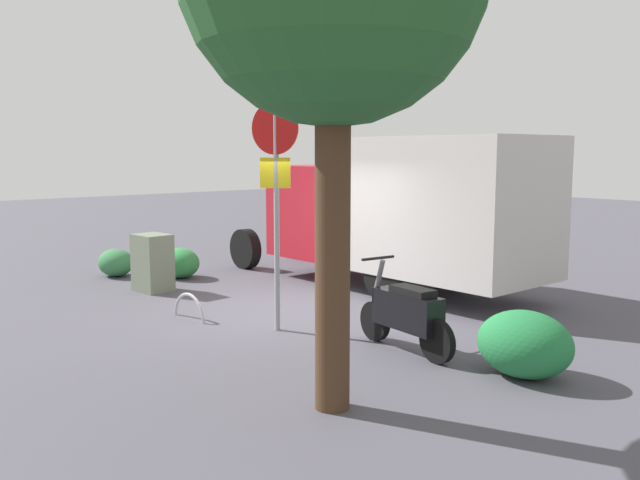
{
  "coord_description": "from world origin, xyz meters",
  "views": [
    {
      "loc": [
        -8.75,
        6.86,
        2.64
      ],
      "look_at": [
        -0.29,
        -0.52,
        1.17
      ],
      "focal_mm": 37.98,
      "sensor_mm": 36.0,
      "label": 1
    }
  ],
  "objects_px": {
    "box_truck_near": "(400,206)",
    "bike_rack_hoop": "(189,319)",
    "utility_cabinet": "(153,263)",
    "motorcycle": "(406,313)",
    "stop_sign": "(276,180)"
  },
  "relations": [
    {
      "from": "box_truck_near",
      "to": "motorcycle",
      "type": "distance_m",
      "value": 4.33
    },
    {
      "from": "box_truck_near",
      "to": "utility_cabinet",
      "type": "relative_size",
      "value": 6.61
    },
    {
      "from": "box_truck_near",
      "to": "bike_rack_hoop",
      "type": "xyz_separation_m",
      "value": [
        0.56,
        4.31,
        -1.6
      ]
    },
    {
      "from": "utility_cabinet",
      "to": "motorcycle",
      "type": "bearing_deg",
      "value": -173.54
    },
    {
      "from": "motorcycle",
      "to": "box_truck_near",
      "type": "bearing_deg",
      "value": -39.13
    },
    {
      "from": "box_truck_near",
      "to": "bike_rack_hoop",
      "type": "height_order",
      "value": "box_truck_near"
    },
    {
      "from": "motorcycle",
      "to": "stop_sign",
      "type": "relative_size",
      "value": 0.54
    },
    {
      "from": "stop_sign",
      "to": "utility_cabinet",
      "type": "relative_size",
      "value": 3.08
    },
    {
      "from": "stop_sign",
      "to": "bike_rack_hoop",
      "type": "height_order",
      "value": "stop_sign"
    },
    {
      "from": "box_truck_near",
      "to": "stop_sign",
      "type": "height_order",
      "value": "stop_sign"
    },
    {
      "from": "stop_sign",
      "to": "utility_cabinet",
      "type": "distance_m",
      "value": 4.18
    },
    {
      "from": "box_truck_near",
      "to": "utility_cabinet",
      "type": "bearing_deg",
      "value": 51.88
    },
    {
      "from": "box_truck_near",
      "to": "bike_rack_hoop",
      "type": "relative_size",
      "value": 8.47
    },
    {
      "from": "motorcycle",
      "to": "bike_rack_hoop",
      "type": "height_order",
      "value": "motorcycle"
    },
    {
      "from": "box_truck_near",
      "to": "utility_cabinet",
      "type": "height_order",
      "value": "box_truck_near"
    }
  ]
}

